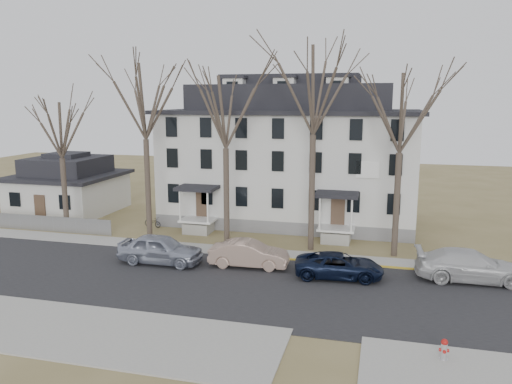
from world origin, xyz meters
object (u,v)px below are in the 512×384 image
(tree_center, at_px, (314,84))
(car_white, at_px, (470,266))
(bicycle_left, at_px, (153,223))
(tree_bungalow, at_px, (60,126))
(car_silver, at_px, (160,250))
(car_tan, at_px, (249,254))
(tree_mid_right, at_px, (402,107))
(car_navy, at_px, (339,266))
(small_house, at_px, (69,187))
(tree_far_left, at_px, (144,96))
(boarding_house, at_px, (290,157))
(tree_mid_left, at_px, (225,107))
(fire_hydrant, at_px, (444,350))

(tree_center, relative_size, car_white, 2.46)
(bicycle_left, bearing_deg, tree_bungalow, 128.10)
(tree_center, xyz_separation_m, car_silver, (-8.64, -5.30, -10.18))
(car_tan, bearing_deg, tree_mid_right, -65.21)
(bicycle_left, bearing_deg, car_white, -92.56)
(bicycle_left, bearing_deg, car_navy, -103.40)
(car_tan, bearing_deg, small_house, 58.50)
(tree_mid_right, bearing_deg, car_silver, -159.45)
(tree_mid_right, bearing_deg, bicycle_left, 171.68)
(car_navy, bearing_deg, tree_far_left, 65.48)
(car_silver, distance_m, car_tan, 5.55)
(boarding_house, distance_m, tree_mid_right, 12.51)
(tree_mid_left, xyz_separation_m, tree_center, (6.00, 0.00, 1.48))
(tree_mid_right, xyz_separation_m, car_tan, (-8.64, -4.56, -8.81))
(tree_far_left, height_order, car_silver, tree_far_left)
(tree_mid_right, height_order, tree_bungalow, tree_mid_right)
(boarding_house, height_order, car_tan, boarding_house)
(car_navy, bearing_deg, car_silver, 86.07)
(tree_mid_left, height_order, tree_center, tree_center)
(car_navy, bearing_deg, fire_hydrant, -154.96)
(tree_center, bearing_deg, tree_mid_right, 0.00)
(small_house, relative_size, tree_mid_right, 0.68)
(tree_mid_right, xyz_separation_m, tree_bungalow, (-24.50, 0.00, -1.48))
(tree_far_left, relative_size, car_silver, 2.59)
(tree_far_left, xyz_separation_m, tree_bungalow, (-7.00, 0.00, -2.22))
(boarding_house, xyz_separation_m, car_white, (12.56, -11.92, -4.51))
(car_white, relative_size, bicycle_left, 3.82)
(tree_center, xyz_separation_m, car_navy, (2.36, -5.09, -10.39))
(small_house, relative_size, bicycle_left, 5.55)
(fire_hydrant, bearing_deg, tree_far_left, 145.03)
(car_white, bearing_deg, car_tan, 90.39)
(car_white, bearing_deg, tree_mid_left, 73.19)
(car_silver, distance_m, bicycle_left, 9.18)
(tree_center, bearing_deg, boarding_house, 110.20)
(tree_center, bearing_deg, small_house, 164.92)
(tree_center, xyz_separation_m, bicycle_left, (-13.08, 2.72, -10.67))
(boarding_house, distance_m, car_silver, 15.26)
(car_tan, bearing_deg, boarding_house, -3.67)
(boarding_house, bearing_deg, small_house, -174.41)
(tree_bungalow, relative_size, fire_hydrant, 11.87)
(car_tan, relative_size, car_white, 0.81)
(car_tan, bearing_deg, bicycle_left, 50.73)
(fire_hydrant, bearing_deg, tree_mid_left, 134.49)
(boarding_house, distance_m, tree_center, 10.39)
(bicycle_left, bearing_deg, fire_hydrant, -115.11)
(car_navy, bearing_deg, car_tan, 79.50)
(tree_bungalow, bearing_deg, car_silver, -27.08)
(car_tan, distance_m, bicycle_left, 12.33)
(small_house, distance_m, car_tan, 22.64)
(small_house, height_order, tree_center, tree_center)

